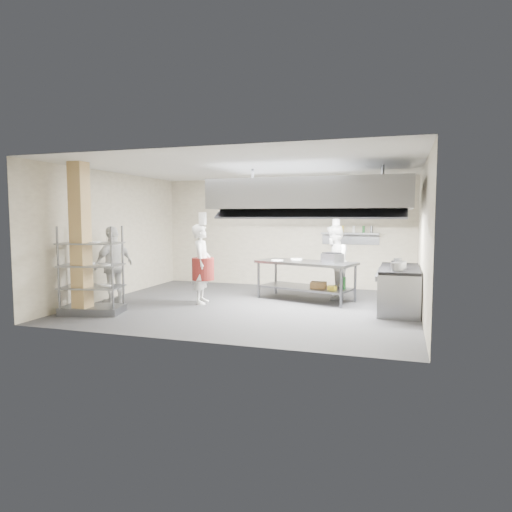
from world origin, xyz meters
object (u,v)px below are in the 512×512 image
(pass_rack, at_px, (92,270))
(griddle, at_px, (332,258))
(chef_line, at_px, (334,262))
(stockpot, at_px, (400,265))
(chef_head, at_px, (202,264))
(chef_plating, at_px, (114,265))
(cooking_range, at_px, (399,290))
(island, at_px, (306,281))

(pass_rack, xyz_separation_m, griddle, (4.42, 2.64, 0.13))
(chef_line, bearing_deg, griddle, 0.65)
(chef_line, distance_m, stockpot, 1.91)
(chef_head, bearing_deg, chef_plating, 95.01)
(pass_rack, xyz_separation_m, cooking_range, (5.88, 2.23, -0.46))
(chef_head, bearing_deg, griddle, -84.28)
(island, bearing_deg, chef_head, -137.30)
(cooking_range, relative_size, chef_plating, 1.15)
(island, height_order, chef_line, chef_line)
(chef_head, bearing_deg, pass_rack, 121.23)
(pass_rack, relative_size, cooking_range, 0.88)
(stockpot, bearing_deg, chef_plating, -171.91)
(chef_head, xyz_separation_m, chef_plating, (-1.85, -0.63, -0.02))
(cooking_range, distance_m, chef_plating, 6.21)
(stockpot, bearing_deg, griddle, 152.96)
(chef_line, bearing_deg, cooking_range, 57.87)
(island, relative_size, pass_rack, 1.29)
(cooking_range, relative_size, stockpot, 8.76)
(island, relative_size, cooking_range, 1.13)
(cooking_range, distance_m, stockpot, 0.65)
(cooking_range, xyz_separation_m, chef_plating, (-6.08, -1.20, 0.45))
(island, distance_m, stockpot, 2.31)
(chef_line, bearing_deg, pass_rack, -57.04)
(griddle, bearing_deg, cooking_range, 18.22)
(cooking_range, height_order, chef_line, chef_line)
(chef_line, distance_m, chef_plating, 5.04)
(chef_plating, bearing_deg, chef_line, 128.53)
(chef_line, xyz_separation_m, stockpot, (1.49, -1.19, 0.10))
(pass_rack, distance_m, stockpot, 6.19)
(stockpot, bearing_deg, pass_rack, -162.21)
(chef_head, bearing_deg, island, -77.38)
(island, xyz_separation_m, griddle, (0.62, -0.09, 0.56))
(island, xyz_separation_m, pass_rack, (-3.80, -2.73, 0.42))
(chef_plating, bearing_deg, cooking_range, 115.59)
(griddle, bearing_deg, chef_line, 126.81)
(pass_rack, bearing_deg, griddle, 17.07)
(chef_line, relative_size, chef_plating, 1.01)
(island, xyz_separation_m, cooking_range, (2.08, -0.50, -0.04))
(chef_line, bearing_deg, stockpot, 49.29)
(island, xyz_separation_m, chef_line, (0.60, 0.36, 0.42))
(chef_plating, bearing_deg, chef_head, 123.27)
(island, relative_size, stockpot, 9.94)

